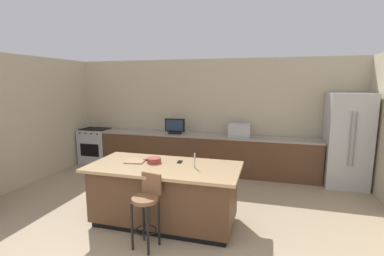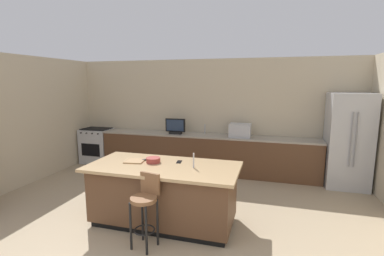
{
  "view_description": "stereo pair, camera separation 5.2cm",
  "coord_description": "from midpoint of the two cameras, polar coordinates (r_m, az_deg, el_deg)",
  "views": [
    {
      "loc": [
        1.41,
        -1.59,
        2.13
      ],
      "look_at": [
        -0.0,
        3.51,
        1.26
      ],
      "focal_mm": 26.06,
      "sensor_mm": 36.0,
      "label": 1
    },
    {
      "loc": [
        1.46,
        -1.57,
        2.13
      ],
      "look_at": [
        -0.0,
        3.51,
        1.26
      ],
      "focal_mm": 26.06,
      "sensor_mm": 36.0,
      "label": 2
    }
  ],
  "objects": [
    {
      "name": "cutting_board",
      "position": [
        4.46,
        -11.85,
        -6.63
      ],
      "size": [
        0.32,
        0.31,
        0.02
      ],
      "primitive_type": "cube",
      "rotation": [
        0.0,
        0.0,
        0.14
      ],
      "color": "#A87F51",
      "rests_on": "kitchen_island"
    },
    {
      "name": "bar_stool_center",
      "position": [
        3.76,
        -9.66,
        -15.18
      ],
      "size": [
        0.34,
        0.36,
        0.97
      ],
      "rotation": [
        0.0,
        0.0,
        -0.2
      ],
      "color": "brown",
      "rests_on": "ground_plane"
    },
    {
      "name": "kitchen_island",
      "position": [
        4.35,
        -5.98,
        -13.22
      ],
      "size": [
        2.25,
        1.08,
        0.91
      ],
      "color": "black",
      "rests_on": "ground_plane"
    },
    {
      "name": "fruit_bowl",
      "position": [
        4.35,
        -8.14,
        -6.54
      ],
      "size": [
        0.22,
        0.22,
        0.08
      ],
      "primitive_type": "cylinder",
      "color": "#993833",
      "rests_on": "kitchen_island"
    },
    {
      "name": "wall_back",
      "position": [
        6.89,
        3.35,
        2.73
      ],
      "size": [
        7.37,
        0.12,
        2.68
      ],
      "primitive_type": "cube",
      "color": "beige",
      "rests_on": "ground_plane"
    },
    {
      "name": "wall_left",
      "position": [
        6.48,
        -34.19,
        0.71
      ],
      "size": [
        0.12,
        5.51,
        2.68
      ],
      "primitive_type": "cube",
      "color": "beige",
      "rests_on": "ground_plane"
    },
    {
      "name": "microwave",
      "position": [
        6.43,
        9.49,
        -0.44
      ],
      "size": [
        0.48,
        0.36,
        0.3
      ],
      "primitive_type": "cube",
      "color": "#B7BABF",
      "rests_on": "counter_back"
    },
    {
      "name": "sink_faucet_back",
      "position": [
        6.67,
        2.33,
        -0.23
      ],
      "size": [
        0.02,
        0.02,
        0.24
      ],
      "primitive_type": "cylinder",
      "color": "#B2B2B7",
      "rests_on": "counter_back"
    },
    {
      "name": "cell_phone",
      "position": [
        4.35,
        -2.85,
        -6.94
      ],
      "size": [
        0.09,
        0.16,
        0.01
      ],
      "primitive_type": "cube",
      "rotation": [
        0.0,
        0.0,
        0.14
      ],
      "color": "black",
      "rests_on": "kitchen_island"
    },
    {
      "name": "range_oven",
      "position": [
        7.89,
        -19.17,
        -3.43
      ],
      "size": [
        0.77,
        0.63,
        0.92
      ],
      "color": "#B7BABF",
      "rests_on": "ground_plane"
    },
    {
      "name": "tv_remote",
      "position": [
        4.5,
        -9.29,
        -6.39
      ],
      "size": [
        0.15,
        0.15,
        0.02
      ],
      "primitive_type": "cube",
      "rotation": [
        0.0,
        0.0,
        -0.79
      ],
      "color": "black",
      "rests_on": "kitchen_island"
    },
    {
      "name": "counter_back",
      "position": [
        6.69,
        2.43,
        -5.21
      ],
      "size": [
        5.17,
        0.62,
        0.9
      ],
      "color": "brown",
      "rests_on": "ground_plane"
    },
    {
      "name": "refrigerator",
      "position": [
        6.51,
        28.89,
        -2.18
      ],
      "size": [
        0.8,
        0.82,
        1.93
      ],
      "color": "#B7BABF",
      "rests_on": "ground_plane"
    },
    {
      "name": "sink_faucet_island",
      "position": [
        4.03,
        0.16,
        -6.68
      ],
      "size": [
        0.02,
        0.02,
        0.22
      ],
      "primitive_type": "cylinder",
      "color": "#B2B2B7",
      "rests_on": "kitchen_island"
    },
    {
      "name": "tv_monitor",
      "position": [
        6.71,
        -3.76,
        0.24
      ],
      "size": [
        0.49,
        0.16,
        0.37
      ],
      "color": "black",
      "rests_on": "counter_back"
    }
  ]
}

